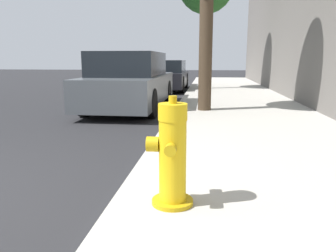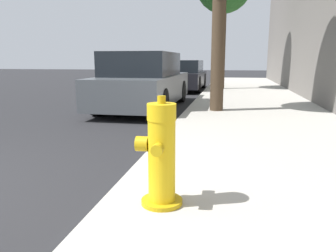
# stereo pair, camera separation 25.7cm
# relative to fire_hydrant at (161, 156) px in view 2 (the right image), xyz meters

# --- Properties ---
(sidewalk_slab) EXTENTS (3.21, 40.00, 0.12)m
(sidewalk_slab) POSITION_rel_fire_hydrant_xyz_m (1.10, -0.37, -0.46)
(sidewalk_slab) COLOR #B7B2A8
(sidewalk_slab) RESTS_ON ground_plane
(fire_hydrant) EXTENTS (0.37, 0.37, 0.87)m
(fire_hydrant) POSITION_rel_fire_hydrant_xyz_m (0.00, 0.00, 0.00)
(fire_hydrant) COLOR #C39C11
(fire_hydrant) RESTS_ON sidewalk_slab
(parked_car_near) EXTENTS (1.71, 4.51, 1.44)m
(parked_car_near) POSITION_rel_fire_hydrant_xyz_m (-1.71, 5.91, 0.18)
(parked_car_near) COLOR #4C5156
(parked_car_near) RESTS_ON ground_plane
(parked_car_mid) EXTENTS (1.71, 3.97, 1.24)m
(parked_car_mid) POSITION_rel_fire_hydrant_xyz_m (-1.50, 11.30, 0.09)
(parked_car_mid) COLOR black
(parked_car_mid) RESTS_ON ground_plane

